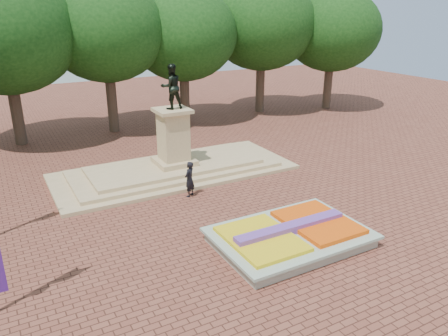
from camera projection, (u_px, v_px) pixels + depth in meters
name	position (u px, v px, depth m)	size (l,w,h in m)	color
ground	(245.00, 229.00, 19.51)	(90.00, 90.00, 0.00)	brown
flower_bed	(291.00, 236.00, 18.20)	(6.30, 4.30, 0.91)	gray
monument	(174.00, 159.00, 25.77)	(14.00, 6.00, 6.40)	tan
tree_row_back	(149.00, 44.00, 33.02)	(44.80, 8.80, 10.43)	#3B2A20
pedestrian	(189.00, 179.00, 22.59)	(0.69, 0.46, 1.90)	black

